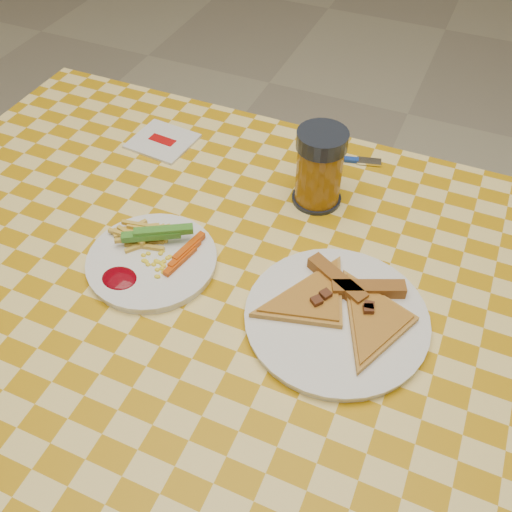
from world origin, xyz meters
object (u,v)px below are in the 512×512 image
(table, at_px, (236,315))
(plate_left, at_px, (152,262))
(plate_right, at_px, (336,319))
(drink_glass, at_px, (319,168))

(table, relative_size, plate_left, 6.42)
(plate_right, xyz_separation_m, drink_glass, (-0.11, 0.24, 0.06))
(plate_left, xyz_separation_m, plate_right, (0.30, 0.01, 0.00))
(table, distance_m, plate_left, 0.16)
(plate_right, height_order, drink_glass, drink_glass)
(table, distance_m, plate_right, 0.18)
(plate_right, bearing_deg, plate_left, -178.46)
(table, xyz_separation_m, plate_left, (-0.14, -0.01, 0.08))
(plate_right, bearing_deg, table, 178.97)
(plate_left, distance_m, drink_glass, 0.32)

